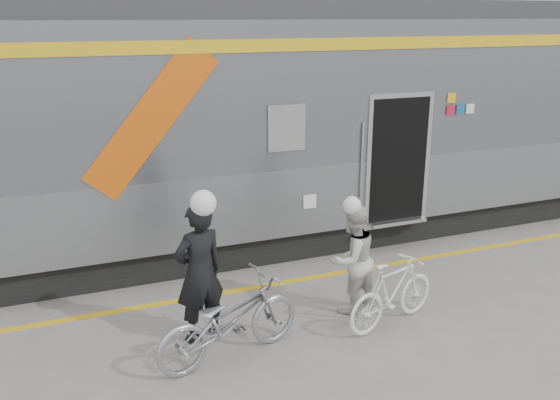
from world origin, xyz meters
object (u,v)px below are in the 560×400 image
man (199,273)px  bicycle_left (229,320)px  bicycle_right (392,293)px  woman (352,259)px

man → bicycle_left: (0.20, -0.55, -0.40)m
bicycle_right → man: bearing=60.7°
man → bicycle_left: 0.71m
man → bicycle_left: size_ratio=0.95×
bicycle_left → bicycle_right: bearing=-104.6°
bicycle_left → woman: size_ratio=1.25×
man → woman: man is taller
bicycle_left → woman: 1.97m
man → bicycle_right: bearing=152.5°
woman → bicycle_right: size_ratio=0.99×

